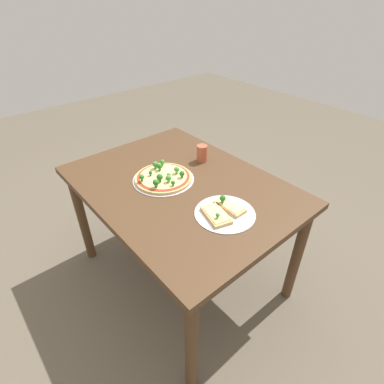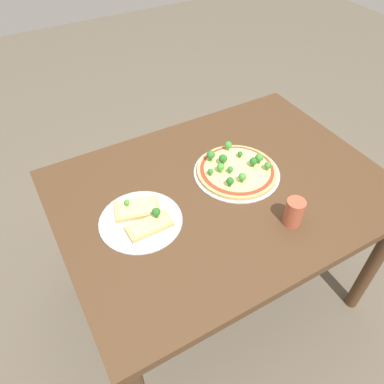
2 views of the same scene
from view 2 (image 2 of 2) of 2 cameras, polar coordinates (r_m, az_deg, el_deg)
ground_plane at (r=2.04m, az=3.48°, el=-14.68°), size 8.00×8.00×0.00m
dining_table at (r=1.51m, az=4.54°, el=-1.84°), size 1.26×0.93×0.75m
pizza_tray_whole at (r=1.50m, az=6.79°, el=3.37°), size 0.35×0.35×0.07m
pizza_tray_slice at (r=1.33m, az=-7.60°, el=-3.92°), size 0.30×0.30×0.07m
drinking_cup at (r=1.33m, az=15.27°, el=-2.99°), size 0.07×0.07×0.10m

